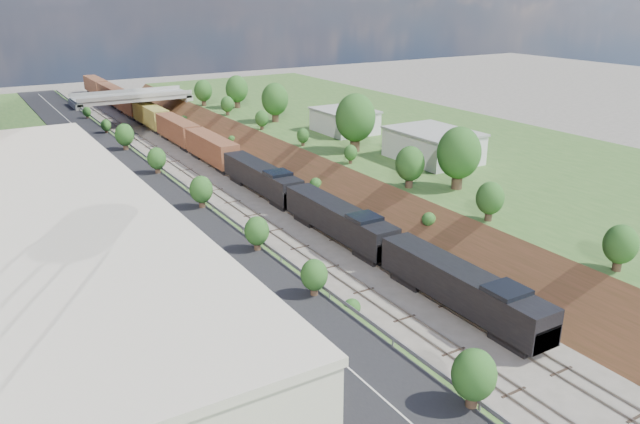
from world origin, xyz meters
The scene contains 14 objects.
platform_right centered at (33.00, 60.00, 2.50)m, with size 44.00×180.00×5.00m, color #365D26.
embankment_left centered at (-11.00, 60.00, 0.00)m, with size 7.07×180.00×7.07m, color brown.
embankment_right centered at (11.00, 60.00, 0.00)m, with size 7.07×180.00×7.07m, color brown.
rail_left_track centered at (-2.60, 60.00, 0.09)m, with size 1.58×180.00×0.18m, color gray.
rail_right_track centered at (2.60, 60.00, 0.09)m, with size 1.58×180.00×0.18m, color gray.
road centered at (-15.50, 60.00, 5.05)m, with size 8.00×180.00×0.10m, color black.
guardrail centered at (-11.40, 59.80, 5.55)m, with size 0.10×171.00×0.70m.
commercial_building centered at (-28.00, 38.00, 8.51)m, with size 14.30×62.30×7.00m.
overpass centered at (0.00, 122.00, 4.92)m, with size 24.50×8.30×7.40m.
white_building_near centered at (23.50, 52.00, 7.00)m, with size 9.00×12.00×4.00m, color silver.
white_building_far centered at (23.00, 74.00, 6.80)m, with size 8.00×10.00×3.60m, color silver.
tree_right_large centered at (17.00, 40.00, 9.38)m, with size 5.25×5.25×7.61m.
tree_left_crest centered at (-11.80, 20.00, 7.04)m, with size 2.45×2.45×3.55m.
freight_train centered at (2.60, 99.04, 2.74)m, with size 3.25×165.08×4.80m.
Camera 1 is at (-34.57, -13.38, 27.64)m, focal length 35.00 mm.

